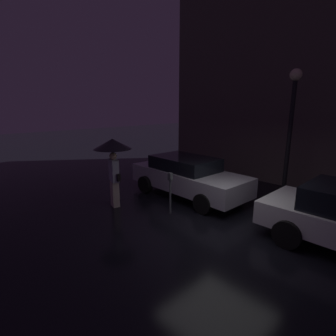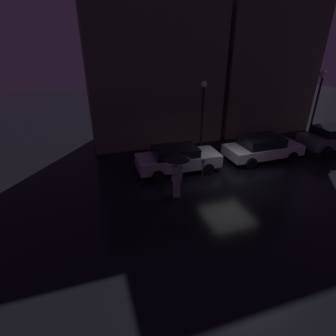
{
  "view_description": "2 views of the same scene",
  "coord_description": "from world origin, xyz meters",
  "views": [
    {
      "loc": [
        3.4,
        -5.15,
        3.1
      ],
      "look_at": [
        -2.39,
        0.41,
        1.18
      ],
      "focal_mm": 28.0,
      "sensor_mm": 36.0,
      "label": 1
    },
    {
      "loc": [
        -6.84,
        -10.29,
        6.2
      ],
      "look_at": [
        -3.46,
        -0.07,
        1.01
      ],
      "focal_mm": 28.0,
      "sensor_mm": 36.0,
      "label": 2
    }
  ],
  "objects": [
    {
      "name": "parking_meter",
      "position": [
        -1.73,
        -0.13,
        0.77
      ],
      "size": [
        0.12,
        0.1,
        1.24
      ],
      "color": "#4C5154",
      "rests_on": "ground"
    },
    {
      "name": "ground_plane",
      "position": [
        0.0,
        0.0,
        0.0
      ],
      "size": [
        60.0,
        60.0,
        0.0
      ],
      "primitive_type": "plane",
      "color": "black"
    },
    {
      "name": "building_facade_left",
      "position": [
        -2.14,
        6.5,
        4.2
      ],
      "size": [
        8.41,
        3.0,
        8.4
      ],
      "color": "#564C47",
      "rests_on": "ground"
    },
    {
      "name": "street_lamp_near",
      "position": [
        -0.05,
        3.72,
        2.79
      ],
      "size": [
        0.37,
        0.37,
        4.23
      ],
      "color": "black",
      "rests_on": "ground"
    },
    {
      "name": "parked_car_silver",
      "position": [
        -2.44,
        1.4,
        0.73
      ],
      "size": [
        4.35,
        1.89,
        1.37
      ],
      "rotation": [
        0.0,
        0.0,
        -0.03
      ],
      "color": "#B7B7BF",
      "rests_on": "ground"
    },
    {
      "name": "pedestrian_with_umbrella",
      "position": [
        -3.36,
        -0.96,
        1.72
      ],
      "size": [
        1.14,
        1.14,
        2.14
      ],
      "rotation": [
        0.0,
        0.0,
        2.87
      ],
      "color": "beige",
      "rests_on": "ground"
    }
  ]
}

